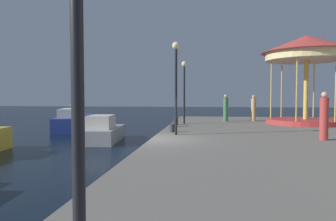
{
  "coord_description": "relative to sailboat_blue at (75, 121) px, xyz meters",
  "views": [
    {
      "loc": [
        2.33,
        -12.75,
        2.59
      ],
      "look_at": [
        0.42,
        2.42,
        1.87
      ],
      "focal_mm": 33.3,
      "sensor_mm": 36.0,
      "label": 1
    }
  ],
  "objects": [
    {
      "name": "carousel",
      "position": [
        16.32,
        -1.9,
        4.38
      ],
      "size": [
        5.6,
        5.6,
        5.62
      ],
      "color": "#B23333",
      "rests_on": "quay_dock"
    },
    {
      "name": "lamp_post_far_end",
      "position": [
        8.61,
        -2.78,
        2.9
      ],
      "size": [
        0.36,
        0.36,
        3.99
      ],
      "color": "black",
      "rests_on": "quay_dock"
    },
    {
      "name": "person_near_carousel",
      "position": [
        13.37,
        0.19,
        1.0
      ],
      "size": [
        0.34,
        0.34,
        1.85
      ],
      "color": "tan",
      "rests_on": "quay_dock"
    },
    {
      "name": "motorboat_grey",
      "position": [
        4.2,
        -5.72,
        -0.1
      ],
      "size": [
        2.18,
        4.29,
        1.51
      ],
      "color": "gray",
      "rests_on": "ground"
    },
    {
      "name": "person_mid_promenade",
      "position": [
        14.77,
        -9.47,
        1.06
      ],
      "size": [
        0.34,
        0.34,
        1.96
      ],
      "color": "#B23833",
      "rests_on": "quay_dock"
    },
    {
      "name": "bollard_center",
      "position": [
        8.18,
        -3.66,
        0.34
      ],
      "size": [
        0.24,
        0.24,
        0.4
      ],
      "primitive_type": "cylinder",
      "color": "#2D2D33",
      "rests_on": "quay_dock"
    },
    {
      "name": "sailboat_blue",
      "position": [
        0.0,
        0.0,
        0.0
      ],
      "size": [
        3.59,
        6.85,
        6.5
      ],
      "color": "navy",
      "rests_on": "ground"
    },
    {
      "name": "bollard_north",
      "position": [
        8.23,
        -4.75,
        0.34
      ],
      "size": [
        0.24,
        0.24,
        0.4
      ],
      "primitive_type": "cylinder",
      "color": "#2D2D33",
      "rests_on": "quay_dock"
    },
    {
      "name": "ground_plane",
      "position": [
        7.75,
        -9.95,
        -0.66
      ],
      "size": [
        120.0,
        120.0,
        0.0
      ],
      "primitive_type": "plane",
      "color": "black"
    },
    {
      "name": "quay_dock",
      "position": [
        14.64,
        -9.95,
        -0.26
      ],
      "size": [
        13.79,
        28.65,
        0.8
      ],
      "primitive_type": "cube",
      "color": "slate",
      "rests_on": "ground"
    },
    {
      "name": "bollard_south",
      "position": [
        8.38,
        -7.51,
        0.34
      ],
      "size": [
        0.24,
        0.24,
        0.4
      ],
      "primitive_type": "cylinder",
      "color": "#2D2D33",
      "rests_on": "quay_dock"
    },
    {
      "name": "person_far_corner",
      "position": [
        11.37,
        -0.45,
        1.03
      ],
      "size": [
        0.34,
        0.34,
        1.89
      ],
      "color": "#387247",
      "rests_on": "quay_dock"
    },
    {
      "name": "lamp_post_mid_promenade",
      "position": [
        8.65,
        -8.51,
        3.05
      ],
      "size": [
        0.36,
        0.36,
        4.25
      ],
      "color": "black",
      "rests_on": "quay_dock"
    }
  ]
}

